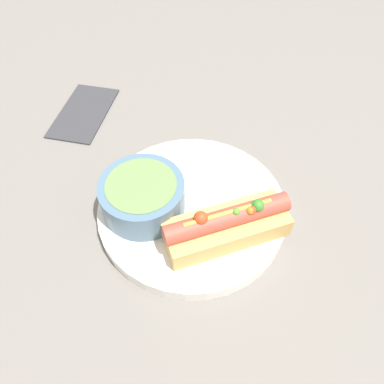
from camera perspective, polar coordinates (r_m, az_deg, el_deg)
name	(u,v)px	position (r m, az deg, el deg)	size (l,w,h in m)	color
ground_plane	(192,213)	(0.53, 0.00, -3.20)	(4.00, 4.00, 0.00)	slate
dinner_plate	(192,209)	(0.52, 0.00, -2.58)	(0.26, 0.26, 0.02)	white
hot_dog	(225,227)	(0.47, 5.00, -5.27)	(0.17, 0.11, 0.06)	tan
soup_bowl	(143,195)	(0.49, -7.55, -0.49)	(0.11, 0.11, 0.05)	slate
spoon	(151,228)	(0.49, -6.22, -5.49)	(0.10, 0.14, 0.01)	#B7B7BC
napkin	(84,112)	(0.70, -16.18, 11.65)	(0.17, 0.15, 0.01)	#333338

